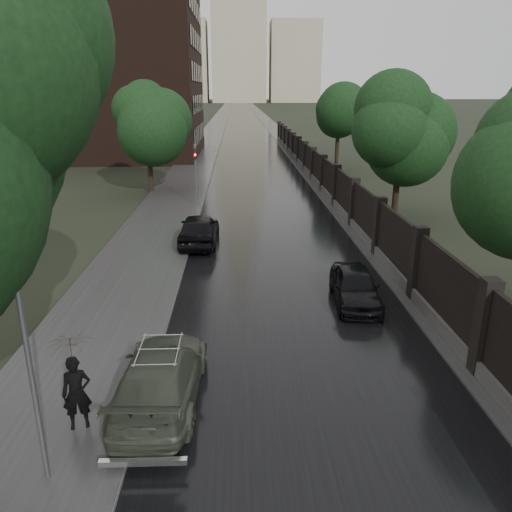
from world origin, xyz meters
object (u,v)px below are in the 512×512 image
at_px(tree_right_b, 401,131).
at_px(pedestrian_umbrella, 72,356).
at_px(lamp_post, 29,360).
at_px(tree_right_c, 339,115).
at_px(volga_sedan, 161,376).
at_px(hatchback_left, 199,229).
at_px(traffic_light, 196,170).
at_px(tree_left_far, 147,119).
at_px(car_right_near, 355,286).

distance_m(tree_right_b, pedestrian_umbrella, 23.06).
bearing_deg(lamp_post, tree_right_b, 57.82).
bearing_deg(tree_right_c, volga_sedan, -107.19).
xyz_separation_m(volga_sedan, hatchback_left, (0.00, 12.88, 0.09)).
distance_m(lamp_post, traffic_light, 23.52).
xyz_separation_m(tree_left_far, hatchback_left, (4.40, -12.99, -4.48)).
bearing_deg(pedestrian_umbrella, tree_right_b, 40.87).
distance_m(tree_right_c, lamp_post, 40.67).
height_order(tree_left_far, volga_sedan, tree_left_far).
height_order(tree_left_far, car_right_near, tree_left_far).
bearing_deg(hatchback_left, tree_left_far, -69.94).
bearing_deg(tree_left_far, pedestrian_umbrella, -84.11).
bearing_deg(pedestrian_umbrella, tree_right_c, 55.69).
distance_m(traffic_light, car_right_near, 16.75).
bearing_deg(hatchback_left, car_right_near, 130.63).
relative_size(tree_right_c, hatchback_left, 1.57).
bearing_deg(pedestrian_umbrella, traffic_light, 72.28).
distance_m(lamp_post, pedestrian_umbrella, 1.69).
relative_size(tree_right_c, traffic_light, 1.75).
bearing_deg(tree_left_far, tree_right_c, 32.83).
height_order(tree_right_c, traffic_light, tree_right_c).
bearing_deg(tree_right_c, hatchback_left, -115.77).
xyz_separation_m(volga_sedan, car_right_near, (5.96, 5.60, -0.03)).
relative_size(tree_right_b, pedestrian_umbrella, 2.67).
relative_size(tree_left_far, pedestrian_umbrella, 2.82).
relative_size(tree_right_b, lamp_post, 1.37).
distance_m(tree_right_b, traffic_light, 12.44).
distance_m(tree_left_far, tree_right_c, 18.45).
height_order(tree_left_far, hatchback_left, tree_left_far).
xyz_separation_m(tree_right_c, pedestrian_umbrella, (-12.71, -37.00, -3.04)).
distance_m(car_right_near, pedestrian_umbrella, 10.21).
bearing_deg(tree_right_b, volga_sedan, -121.84).
bearing_deg(hatchback_left, tree_right_b, -154.46).
bearing_deg(traffic_light, pedestrian_umbrella, -92.38).
xyz_separation_m(lamp_post, pedestrian_umbrella, (0.19, 1.50, -0.76)).
height_order(hatchback_left, car_right_near, hatchback_left).
bearing_deg(volga_sedan, hatchback_left, -88.00).
distance_m(tree_left_far, car_right_near, 23.22).
relative_size(tree_right_b, traffic_light, 1.75).
bearing_deg(tree_right_b, hatchback_left, -155.81).
distance_m(traffic_light, pedestrian_umbrella, 22.02).
distance_m(tree_right_b, car_right_near, 13.98).
height_order(tree_right_c, lamp_post, tree_right_c).
xyz_separation_m(traffic_light, hatchback_left, (0.70, -7.98, -1.64)).
bearing_deg(traffic_light, tree_right_c, 51.82).
distance_m(lamp_post, hatchback_left, 15.73).
bearing_deg(car_right_near, hatchback_left, 132.64).
bearing_deg(tree_right_c, tree_right_b, -90.00).
height_order(lamp_post, traffic_light, lamp_post).
bearing_deg(tree_right_b, traffic_light, 165.76).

